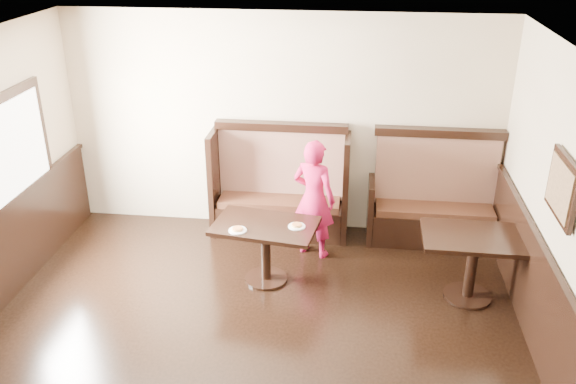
% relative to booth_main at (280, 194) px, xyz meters
% --- Properties ---
extents(room_shell, '(7.00, 7.00, 7.00)m').
position_rel_booth_main_xyz_m(room_shell, '(-0.30, -3.01, 0.14)').
color(room_shell, '#C2AF8D').
rests_on(room_shell, ground).
extents(booth_main, '(1.75, 0.72, 1.45)m').
position_rel_booth_main_xyz_m(booth_main, '(0.00, 0.00, 0.00)').
color(booth_main, black).
rests_on(booth_main, ground).
extents(booth_neighbor, '(1.65, 0.72, 1.45)m').
position_rel_booth_main_xyz_m(booth_neighbor, '(1.95, -0.00, -0.05)').
color(booth_neighbor, black).
rests_on(booth_neighbor, ground).
extents(table_main, '(1.22, 0.86, 0.72)m').
position_rel_booth_main_xyz_m(table_main, '(-0.01, -1.20, 0.02)').
color(table_main, black).
rests_on(table_main, ground).
extents(table_neighbor, '(1.11, 0.74, 0.76)m').
position_rel_booth_main_xyz_m(table_neighbor, '(2.23, -1.29, 0.04)').
color(table_neighbor, black).
rests_on(table_neighbor, ground).
extents(child, '(0.63, 0.53, 1.48)m').
position_rel_booth_main_xyz_m(child, '(0.47, -0.54, 0.21)').
color(child, '#AD1240').
rests_on(child, ground).
extents(pizza_plate_left, '(0.20, 0.20, 0.04)m').
position_rel_booth_main_xyz_m(pizza_plate_left, '(-0.28, -1.39, 0.20)').
color(pizza_plate_left, white).
rests_on(pizza_plate_left, table_main).
extents(pizza_plate_right, '(0.19, 0.19, 0.03)m').
position_rel_booth_main_xyz_m(pizza_plate_right, '(0.34, -1.22, 0.20)').
color(pizza_plate_right, white).
rests_on(pizza_plate_right, table_main).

